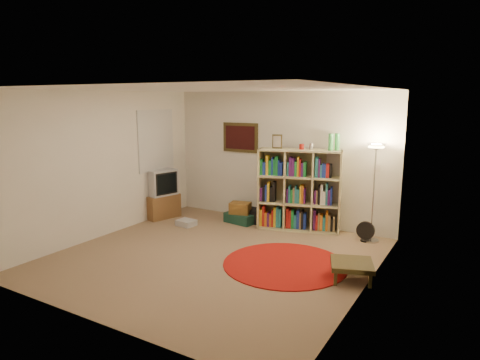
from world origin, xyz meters
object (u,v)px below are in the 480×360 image
object	(u,v)px
bookshelf	(298,191)
side_table	(352,265)
floor_fan	(366,232)
floor_lamp	(375,161)
tv_stand	(160,194)
suitcase	(241,218)

from	to	relation	value
bookshelf	side_table	distance (m)	2.34
floor_fan	floor_lamp	bearing A→B (deg)	39.34
floor_fan	tv_stand	world-z (taller)	tv_stand
suitcase	floor_fan	bearing A→B (deg)	11.01
floor_fan	suitcase	world-z (taller)	floor_fan
bookshelf	floor_fan	size ratio (longest dim) A/B	5.11
floor_lamp	suitcase	bearing A→B (deg)	-176.28
tv_stand	floor_fan	bearing A→B (deg)	23.36
floor_fan	side_table	size ratio (longest dim) A/B	0.50
floor_lamp	side_table	bearing A→B (deg)	-84.59
tv_stand	side_table	xyz separation A→B (m)	(4.20, -1.07, -0.27)
floor_lamp	floor_fan	size ratio (longest dim) A/B	4.76
floor_lamp	tv_stand	distance (m)	4.19
floor_lamp	floor_fan	distance (m)	1.20
bookshelf	floor_fan	bearing A→B (deg)	-19.05
suitcase	side_table	size ratio (longest dim) A/B	0.91
bookshelf	suitcase	distance (m)	1.28
suitcase	side_table	world-z (taller)	side_table
bookshelf	side_table	size ratio (longest dim) A/B	2.56
bookshelf	floor_lamp	distance (m)	1.49
floor_lamp	suitcase	world-z (taller)	floor_lamp
bookshelf	suitcase	world-z (taller)	bookshelf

